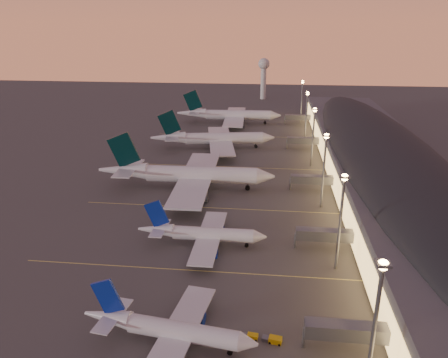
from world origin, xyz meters
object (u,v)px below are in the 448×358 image
airliner_narrow_south (168,329)px  airliner_wide_far (229,115)px  airliner_narrow_north (202,234)px  airliner_wide_near (186,174)px  baggage_tug_a (273,340)px  radar_tower (264,72)px  baggage_tug_b (251,336)px  airliner_wide_mid (213,139)px

airliner_narrow_south → airliner_wide_far: airliner_wide_far is taller
airliner_narrow_north → airliner_narrow_south: bearing=-89.9°
airliner_wide_near → airliner_wide_far: 113.43m
airliner_wide_near → baggage_tug_a: bearing=-69.3°
radar_tower → airliner_wide_far: bearing=-101.1°
airliner_narrow_south → baggage_tug_a: 20.79m
airliner_narrow_north → airliner_wide_far: (-8.16, 156.95, 1.91)m
radar_tower → baggage_tug_b: bearing=-88.9°
airliner_narrow_north → airliner_wide_near: 45.56m
airliner_narrow_north → baggage_tug_b: 40.88m
airliner_wide_mid → baggage_tug_a: size_ratio=14.85×
airliner_wide_near → airliner_wide_mid: (2.78, 55.89, -0.46)m
airliner_narrow_south → airliner_wide_near: bearing=106.5°
radar_tower → baggage_tug_a: size_ratio=7.84×
airliner_narrow_north → airliner_wide_far: 157.17m
airliner_narrow_south → baggage_tug_b: airliner_narrow_south is taller
airliner_wide_mid → airliner_wide_far: bearing=78.4°
baggage_tug_a → baggage_tug_b: bearing=-177.0°
airliner_wide_near → airliner_wide_mid: 55.96m
airliner_wide_far → airliner_narrow_north: bearing=-89.3°
airliner_narrow_south → airliner_wide_far: size_ratio=0.56×
airliner_narrow_south → airliner_wide_near: (-12.89, 84.48, 2.22)m
airliner_narrow_north → airliner_wide_near: airliner_wide_near is taller
airliner_wide_far → baggage_tug_b: 196.04m
airliner_narrow_south → baggage_tug_a: size_ratio=8.69×
airliner_wide_far → baggage_tug_a: (28.50, -195.11, -4.78)m
airliner_wide_far → airliner_narrow_south: bearing=-89.9°
airliner_narrow_south → airliner_wide_far: bearing=100.2°
baggage_tug_a → baggage_tug_b: baggage_tug_a is taller
airliner_wide_mid → airliner_wide_far: 57.47m
airliner_narrow_south → baggage_tug_a: bearing=15.4°
airliner_narrow_south → airliner_wide_near: size_ratio=0.54×
baggage_tug_b → airliner_narrow_south: bearing=-160.7°
baggage_tug_b → airliner_wide_mid: bearing=108.4°
radar_tower → airliner_wide_mid: bearing=-97.7°
airliner_narrow_south → radar_tower: bearing=95.8°
airliner_narrow_north → airliner_wide_near: (-12.98, 43.62, 2.14)m
baggage_tug_a → airliner_wide_far: bearing=109.1°
airliner_wide_mid → baggage_tug_a: bearing=-87.1°
airliner_narrow_north → airliner_wide_mid: airliner_wide_mid is taller
airliner_wide_mid → radar_tower: (20.44, 151.62, 16.79)m
radar_tower → baggage_tug_a: radar_tower is taller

